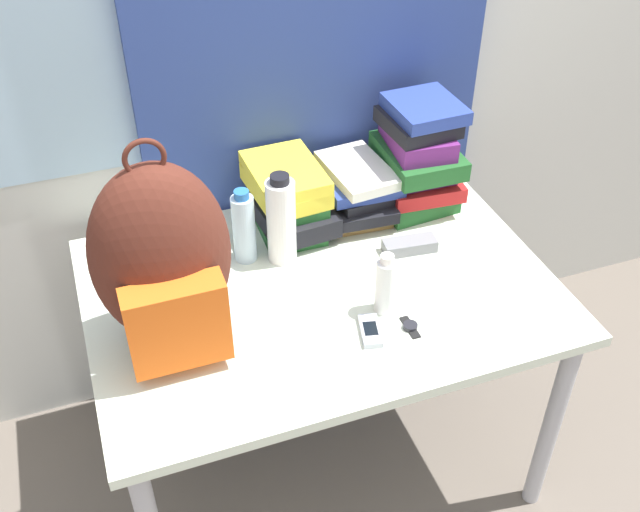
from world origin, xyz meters
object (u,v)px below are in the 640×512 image
Objects in this scene: water_bottle at (244,227)px; cell_phone at (370,331)px; book_stack_right at (416,157)px; sunglasses_case at (410,246)px; book_stack_left at (288,198)px; book_stack_center at (358,190)px; sports_bottle at (281,220)px; backpack at (163,262)px; sunscreen_bottle at (385,285)px; wristwatch at (410,327)px.

water_bottle reaches higher than cell_phone.
book_stack_right is 0.29m from sunglasses_case.
book_stack_center is (0.21, -0.00, -0.02)m from book_stack_left.
water_bottle is at bearing 160.41° from sports_bottle.
backpack is 3.10× the size of sunscreen_bottle.
backpack is at bearing 170.39° from sunscreen_bottle.
water_bottle is (-0.16, -0.10, 0.00)m from book_stack_left.
book_stack_right is at bearing 0.12° from book_stack_left.
book_stack_center is 0.52m from cell_phone.
cell_phone is (-0.07, -0.07, -0.07)m from sunscreen_bottle.
backpack reaches higher than sunglasses_case.
sunscreen_bottle is 2.19× the size of wristwatch.
book_stack_center is 0.30m from sports_bottle.
backpack reaches higher than book_stack_right.
sunglasses_case is at bearing 49.07° from cell_phone.
backpack is at bearing -140.51° from book_stack_left.
book_stack_left is 0.37m from sunglasses_case.
water_bottle reaches higher than book_stack_left.
sports_bottle is 0.37m from sunglasses_case.
book_stack_right is at bearing 64.06° from wristwatch.
sunglasses_case reaches higher than wristwatch.
cell_phone is 1.45× the size of wristwatch.
wristwatch is at bearing -17.32° from backpack.
wristwatch is (0.10, -0.02, -0.00)m from cell_phone.
book_stack_right reaches higher than cell_phone.
sports_bottle is (-0.27, -0.13, 0.04)m from book_stack_center.
book_stack_right reaches higher than sunglasses_case.
book_stack_left is 0.15m from sports_bottle.
cell_phone reaches higher than wristwatch.
water_bottle is 0.42m from sunscreen_bottle.
water_bottle is at bearing 164.16° from sunglasses_case.
book_stack_center is 0.43m from sunscreen_bottle.
book_stack_left is 1.69× the size of sunscreen_bottle.
book_stack_center is at bearing -178.47° from book_stack_right.
book_stack_center is 1.76× the size of sunglasses_case.
wristwatch is (0.56, -0.17, -0.23)m from backpack.
sports_bottle is 2.31× the size of cell_phone.
wristwatch is (-0.13, -0.28, -0.01)m from sunglasses_case.
book_stack_center is 0.81× the size of book_stack_right.
book_stack_left is 1.91× the size of sunglasses_case.
backpack reaches higher than book_stack_left.
water_bottle is 0.47m from sunglasses_case.
sunglasses_case is at bearing 65.17° from wristwatch.
book_stack_center is 2.35× the size of cell_phone.
book_stack_left is 0.18m from water_bottle.
backpack is at bearing 162.68° from wristwatch.
wristwatch is (0.31, -0.41, -0.10)m from water_bottle.
sunscreen_bottle is at bearing -74.49° from book_stack_left.
sunscreen_bottle is (0.27, -0.32, -0.02)m from water_bottle.
water_bottle reaches higher than sunglasses_case.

